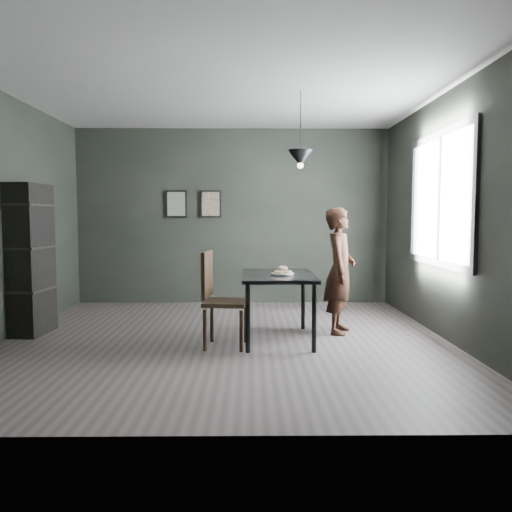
{
  "coord_description": "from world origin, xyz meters",
  "views": [
    {
      "loc": [
        0.29,
        -5.57,
        1.39
      ],
      "look_at": [
        0.35,
        0.05,
        0.95
      ],
      "focal_mm": 35.0,
      "sensor_mm": 36.0,
      "label": 1
    }
  ],
  "objects_px": {
    "white_plate": "(282,274)",
    "pendant_lamp": "(300,158)",
    "wood_chair": "(217,293)",
    "shelf_unit": "(30,259)",
    "woman": "(340,271)",
    "cafe_table": "(278,281)"
  },
  "relations": [
    {
      "from": "white_plate",
      "to": "pendant_lamp",
      "type": "height_order",
      "value": "pendant_lamp"
    },
    {
      "from": "wood_chair",
      "to": "shelf_unit",
      "type": "xyz_separation_m",
      "value": [
        -2.25,
        0.62,
        0.3
      ]
    },
    {
      "from": "shelf_unit",
      "to": "pendant_lamp",
      "type": "xyz_separation_m",
      "value": [
        3.17,
        -0.23,
        1.16
      ]
    },
    {
      "from": "woman",
      "to": "pendant_lamp",
      "type": "height_order",
      "value": "pendant_lamp"
    },
    {
      "from": "pendant_lamp",
      "to": "cafe_table",
      "type": "bearing_deg",
      "value": -158.2
    },
    {
      "from": "cafe_table",
      "to": "wood_chair",
      "type": "height_order",
      "value": "wood_chair"
    },
    {
      "from": "white_plate",
      "to": "wood_chair",
      "type": "bearing_deg",
      "value": -164.13
    },
    {
      "from": "white_plate",
      "to": "woman",
      "type": "bearing_deg",
      "value": 30.79
    },
    {
      "from": "woman",
      "to": "cafe_table",
      "type": "bearing_deg",
      "value": 130.52
    },
    {
      "from": "white_plate",
      "to": "shelf_unit",
      "type": "height_order",
      "value": "shelf_unit"
    },
    {
      "from": "woman",
      "to": "shelf_unit",
      "type": "height_order",
      "value": "shelf_unit"
    },
    {
      "from": "cafe_table",
      "to": "pendant_lamp",
      "type": "xyz_separation_m",
      "value": [
        0.25,
        0.1,
        1.38
      ]
    },
    {
      "from": "cafe_table",
      "to": "shelf_unit",
      "type": "height_order",
      "value": "shelf_unit"
    },
    {
      "from": "cafe_table",
      "to": "white_plate",
      "type": "bearing_deg",
      "value": -64.62
    },
    {
      "from": "cafe_table",
      "to": "white_plate",
      "type": "relative_size",
      "value": 5.22
    },
    {
      "from": "shelf_unit",
      "to": "pendant_lamp",
      "type": "bearing_deg",
      "value": 0.36
    },
    {
      "from": "wood_chair",
      "to": "pendant_lamp",
      "type": "xyz_separation_m",
      "value": [
        0.92,
        0.39,
        1.47
      ]
    },
    {
      "from": "cafe_table",
      "to": "wood_chair",
      "type": "bearing_deg",
      "value": -156.52
    },
    {
      "from": "cafe_table",
      "to": "shelf_unit",
      "type": "bearing_deg",
      "value": 173.5
    },
    {
      "from": "white_plate",
      "to": "wood_chair",
      "type": "height_order",
      "value": "wood_chair"
    },
    {
      "from": "woman",
      "to": "pendant_lamp",
      "type": "relative_size",
      "value": 1.74
    },
    {
      "from": "cafe_table",
      "to": "woman",
      "type": "relative_size",
      "value": 0.8
    }
  ]
}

